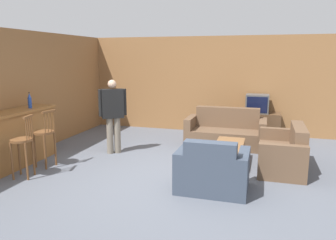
{
  "coord_description": "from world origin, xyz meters",
  "views": [
    {
      "loc": [
        1.63,
        -5.17,
        2.06
      ],
      "look_at": [
        -0.15,
        0.81,
        0.85
      ],
      "focal_mm": 35.0,
      "sensor_mm": 36.0,
      "label": 1
    }
  ],
  "objects_px": {
    "tv_unit": "(256,125)",
    "person_by_window": "(113,113)",
    "couch_far": "(226,133)",
    "tv": "(257,104)",
    "bottle": "(30,101)",
    "loveseat_right": "(284,153)",
    "bar_chair_mid": "(45,137)",
    "coffee_table": "(229,147)",
    "armchair_near": "(212,172)",
    "bar_chair_near": "(23,145)"
  },
  "relations": [
    {
      "from": "bar_chair_near",
      "to": "bottle",
      "type": "relative_size",
      "value": 3.47
    },
    {
      "from": "tv_unit",
      "to": "person_by_window",
      "type": "xyz_separation_m",
      "value": [
        -2.91,
        -2.32,
        0.56
      ]
    },
    {
      "from": "bottle",
      "to": "armchair_near",
      "type": "bearing_deg",
      "value": -7.74
    },
    {
      "from": "loveseat_right",
      "to": "tv",
      "type": "bearing_deg",
      "value": 103.49
    },
    {
      "from": "armchair_near",
      "to": "person_by_window",
      "type": "height_order",
      "value": "person_by_window"
    },
    {
      "from": "bottle",
      "to": "couch_far",
      "type": "bearing_deg",
      "value": 31.65
    },
    {
      "from": "loveseat_right",
      "to": "person_by_window",
      "type": "bearing_deg",
      "value": 179.09
    },
    {
      "from": "loveseat_right",
      "to": "couch_far",
      "type": "bearing_deg",
      "value": 132.17
    },
    {
      "from": "bar_chair_mid",
      "to": "tv_unit",
      "type": "relative_size",
      "value": 0.93
    },
    {
      "from": "couch_far",
      "to": "bottle",
      "type": "height_order",
      "value": "bottle"
    },
    {
      "from": "couch_far",
      "to": "person_by_window",
      "type": "xyz_separation_m",
      "value": [
        -2.25,
        -1.29,
        0.58
      ]
    },
    {
      "from": "couch_far",
      "to": "tv",
      "type": "xyz_separation_m",
      "value": [
        0.65,
        1.02,
        0.58
      ]
    },
    {
      "from": "bar_chair_mid",
      "to": "person_by_window",
      "type": "relative_size",
      "value": 0.69
    },
    {
      "from": "person_by_window",
      "to": "bar_chair_mid",
      "type": "bearing_deg",
      "value": -125.3
    },
    {
      "from": "loveseat_right",
      "to": "person_by_window",
      "type": "height_order",
      "value": "person_by_window"
    },
    {
      "from": "armchair_near",
      "to": "person_by_window",
      "type": "bearing_deg",
      "value": 149.02
    },
    {
      "from": "bar_chair_near",
      "to": "bottle",
      "type": "xyz_separation_m",
      "value": [
        -0.49,
        0.86,
        0.63
      ]
    },
    {
      "from": "loveseat_right",
      "to": "person_by_window",
      "type": "distance_m",
      "value": 3.52
    },
    {
      "from": "tv_unit",
      "to": "armchair_near",
      "type": "bearing_deg",
      "value": -98.28
    },
    {
      "from": "coffee_table",
      "to": "tv",
      "type": "distance_m",
      "value": 2.5
    },
    {
      "from": "person_by_window",
      "to": "tv",
      "type": "bearing_deg",
      "value": 38.5
    },
    {
      "from": "armchair_near",
      "to": "bottle",
      "type": "xyz_separation_m",
      "value": [
        -3.7,
        0.5,
        0.9
      ]
    },
    {
      "from": "coffee_table",
      "to": "bar_chair_mid",
      "type": "bearing_deg",
      "value": -161.87
    },
    {
      "from": "couch_far",
      "to": "armchair_near",
      "type": "distance_m",
      "value": 2.72
    },
    {
      "from": "tv_unit",
      "to": "tv",
      "type": "distance_m",
      "value": 0.56
    },
    {
      "from": "person_by_window",
      "to": "armchair_near",
      "type": "bearing_deg",
      "value": -30.98
    },
    {
      "from": "bottle",
      "to": "person_by_window",
      "type": "height_order",
      "value": "person_by_window"
    },
    {
      "from": "bar_chair_mid",
      "to": "couch_far",
      "type": "height_order",
      "value": "bar_chair_mid"
    },
    {
      "from": "bar_chair_mid",
      "to": "tv_unit",
      "type": "height_order",
      "value": "bar_chair_mid"
    },
    {
      "from": "couch_far",
      "to": "person_by_window",
      "type": "bearing_deg",
      "value": -150.12
    },
    {
      "from": "couch_far",
      "to": "tv_unit",
      "type": "relative_size",
      "value": 1.53
    },
    {
      "from": "bar_chair_mid",
      "to": "tv",
      "type": "xyz_separation_m",
      "value": [
        3.74,
        3.5,
        0.31
      ]
    },
    {
      "from": "bar_chair_mid",
      "to": "coffee_table",
      "type": "xyz_separation_m",
      "value": [
        3.32,
        1.09,
        -0.21
      ]
    },
    {
      "from": "bar_chair_near",
      "to": "loveseat_right",
      "type": "relative_size",
      "value": 0.75
    },
    {
      "from": "bar_chair_mid",
      "to": "armchair_near",
      "type": "xyz_separation_m",
      "value": [
        3.2,
        -0.23,
        -0.27
      ]
    },
    {
      "from": "couch_far",
      "to": "loveseat_right",
      "type": "xyz_separation_m",
      "value": [
        1.22,
        -1.35,
        -0.0
      ]
    },
    {
      "from": "bar_chair_mid",
      "to": "couch_far",
      "type": "xyz_separation_m",
      "value": [
        3.09,
        2.48,
        -0.27
      ]
    },
    {
      "from": "person_by_window",
      "to": "tv_unit",
      "type": "bearing_deg",
      "value": 38.54
    },
    {
      "from": "bottle",
      "to": "person_by_window",
      "type": "distance_m",
      "value": 1.65
    },
    {
      "from": "couch_far",
      "to": "tv",
      "type": "bearing_deg",
      "value": 57.28
    },
    {
      "from": "armchair_near",
      "to": "coffee_table",
      "type": "relative_size",
      "value": 1.0
    },
    {
      "from": "couch_far",
      "to": "person_by_window",
      "type": "height_order",
      "value": "person_by_window"
    },
    {
      "from": "coffee_table",
      "to": "bottle",
      "type": "bearing_deg",
      "value": -167.88
    },
    {
      "from": "armchair_near",
      "to": "loveseat_right",
      "type": "relative_size",
      "value": 0.75
    },
    {
      "from": "person_by_window",
      "to": "loveseat_right",
      "type": "bearing_deg",
      "value": -0.91
    },
    {
      "from": "coffee_table",
      "to": "tv_unit",
      "type": "relative_size",
      "value": 0.93
    },
    {
      "from": "bottle",
      "to": "loveseat_right",
      "type": "bearing_deg",
      "value": 10.16
    },
    {
      "from": "tv_unit",
      "to": "bar_chair_mid",
      "type": "bearing_deg",
      "value": -136.94
    },
    {
      "from": "armchair_near",
      "to": "tv",
      "type": "bearing_deg",
      "value": 81.72
    },
    {
      "from": "bar_chair_near",
      "to": "tv",
      "type": "xyz_separation_m",
      "value": [
        3.75,
        4.09,
        0.31
      ]
    }
  ]
}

